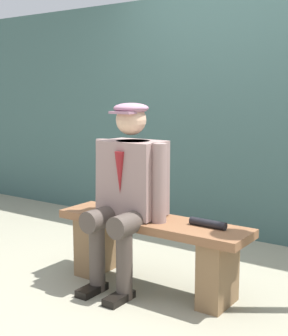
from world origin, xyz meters
The scene contains 5 objects.
ground_plane centered at (0.00, 0.00, 0.00)m, with size 30.00×30.00×0.00m, color gray.
bench centered at (0.00, 0.00, 0.32)m, with size 1.41×0.37×0.49m.
seated_man centered at (0.16, 0.06, 0.71)m, with size 0.59×0.59×1.29m.
rolled_magazine centered at (-0.41, -0.04, 0.52)m, with size 0.05×0.05×0.26m, color black.
stadium_wall centered at (0.00, -1.55, 1.14)m, with size 12.00×0.24×2.27m, color #3B5957.
Camera 1 is at (-1.78, 2.65, 1.36)m, focal length 50.92 mm.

